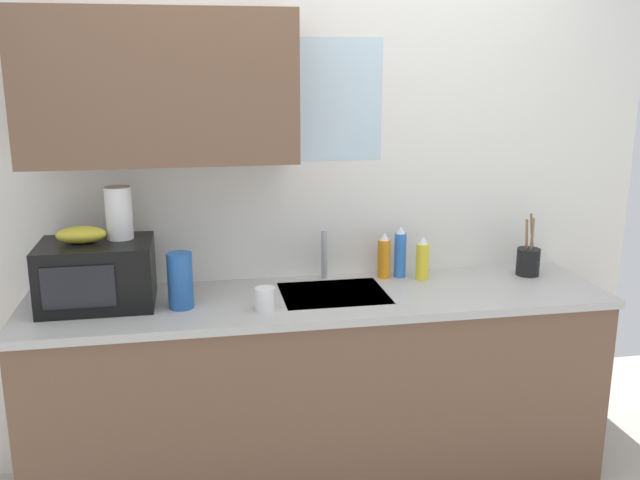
% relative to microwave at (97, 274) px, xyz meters
% --- Properties ---
extents(kitchen_wall_assembly, '(3.31, 0.42, 2.50)m').
position_rel_microwave_xyz_m(kitchen_wall_assembly, '(0.80, 0.26, 0.33)').
color(kitchen_wall_assembly, white).
rests_on(kitchen_wall_assembly, ground).
extents(counter_unit, '(2.54, 0.63, 0.90)m').
position_rel_microwave_xyz_m(counter_unit, '(0.94, -0.05, -0.58)').
color(counter_unit, brown).
rests_on(counter_unit, ground).
extents(sink_faucet, '(0.03, 0.03, 0.23)m').
position_rel_microwave_xyz_m(sink_faucet, '(1.00, 0.19, -0.02)').
color(sink_faucet, '#B2B5BA').
rests_on(sink_faucet, counter_unit).
extents(microwave, '(0.46, 0.35, 0.27)m').
position_rel_microwave_xyz_m(microwave, '(0.00, 0.00, 0.00)').
color(microwave, black).
rests_on(microwave, counter_unit).
extents(banana_bunch, '(0.20, 0.11, 0.07)m').
position_rel_microwave_xyz_m(banana_bunch, '(-0.05, 0.00, 0.17)').
color(banana_bunch, gold).
rests_on(banana_bunch, microwave).
extents(paper_towel_roll, '(0.11, 0.11, 0.22)m').
position_rel_microwave_xyz_m(paper_towel_roll, '(0.10, 0.05, 0.24)').
color(paper_towel_roll, white).
rests_on(paper_towel_roll, microwave).
extents(dish_soap_bottle_orange, '(0.06, 0.06, 0.22)m').
position_rel_microwave_xyz_m(dish_soap_bottle_orange, '(1.28, 0.16, -0.03)').
color(dish_soap_bottle_orange, orange).
rests_on(dish_soap_bottle_orange, counter_unit).
extents(dish_soap_bottle_blue, '(0.06, 0.06, 0.25)m').
position_rel_microwave_xyz_m(dish_soap_bottle_blue, '(1.36, 0.16, -0.02)').
color(dish_soap_bottle_blue, blue).
rests_on(dish_soap_bottle_blue, counter_unit).
extents(dish_soap_bottle_yellow, '(0.06, 0.06, 0.21)m').
position_rel_microwave_xyz_m(dish_soap_bottle_yellow, '(1.45, 0.10, -0.04)').
color(dish_soap_bottle_yellow, yellow).
rests_on(dish_soap_bottle_yellow, counter_unit).
extents(cereal_canister, '(0.10, 0.10, 0.23)m').
position_rel_microwave_xyz_m(cereal_canister, '(0.34, -0.10, -0.02)').
color(cereal_canister, '#2659A5').
rests_on(cereal_canister, counter_unit).
extents(mug_white, '(0.08, 0.08, 0.09)m').
position_rel_microwave_xyz_m(mug_white, '(0.68, -0.19, -0.09)').
color(mug_white, white).
rests_on(mug_white, counter_unit).
extents(utensil_crock, '(0.11, 0.11, 0.30)m').
position_rel_microwave_xyz_m(utensil_crock, '(1.97, 0.07, -0.06)').
color(utensil_crock, black).
rests_on(utensil_crock, counter_unit).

